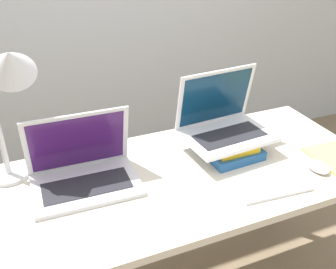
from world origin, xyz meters
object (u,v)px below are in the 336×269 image
(book_stack, at_px, (226,145))
(laptop_on_books, at_px, (223,123))
(wireless_keyboard, at_px, (272,187))
(mouse, at_px, (318,167))
(desk_lamp, at_px, (9,78))
(laptop_left, at_px, (83,171))

(book_stack, distance_m, laptop_on_books, 0.09)
(wireless_keyboard, bearing_deg, book_stack, 94.44)
(wireless_keyboard, distance_m, mouse, 0.23)
(book_stack, distance_m, wireless_keyboard, 0.29)
(book_stack, bearing_deg, wireless_keyboard, -85.56)
(desk_lamp, bearing_deg, book_stack, -9.20)
(laptop_left, relative_size, laptop_on_books, 1.05)
(book_stack, xyz_separation_m, laptop_on_books, (-0.00, 0.03, 0.09))
(book_stack, relative_size, laptop_on_books, 0.75)
(mouse, bearing_deg, desk_lamp, 159.55)
(wireless_keyboard, bearing_deg, laptop_on_books, 94.81)
(wireless_keyboard, height_order, desk_lamp, desk_lamp)
(book_stack, xyz_separation_m, mouse, (0.25, -0.25, -0.02))
(laptop_on_books, xyz_separation_m, wireless_keyboard, (0.03, -0.31, -0.11))
(laptop_on_books, bearing_deg, laptop_left, -178.19)
(wireless_keyboard, relative_size, desk_lamp, 0.52)
(book_stack, relative_size, mouse, 2.70)
(laptop_left, relative_size, mouse, 3.78)
(book_stack, distance_m, desk_lamp, 0.85)
(laptop_left, bearing_deg, book_stack, -1.08)
(desk_lamp, bearing_deg, laptop_on_books, -7.09)
(laptop_left, distance_m, book_stack, 0.58)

